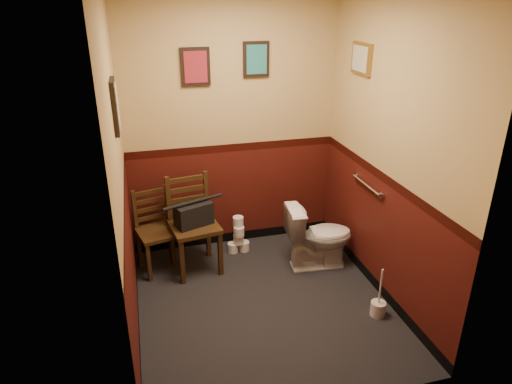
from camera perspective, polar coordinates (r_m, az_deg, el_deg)
The scene contains 16 objects.
floor at distance 4.27m, azimuth 0.89°, elevation -13.73°, with size 2.20×2.40×0.00m, color black.
wall_back at distance 4.73m, azimuth -2.99°, elevation 8.33°, with size 2.20×2.70×0.00m, color #41120C.
wall_front at distance 2.59m, azimuth 8.33°, elevation -5.23°, with size 2.20×2.70×0.00m, color #41120C.
wall_left at distance 3.50m, azimuth -16.59°, elevation 1.85°, with size 2.40×2.70×0.00m, color #41120C.
wall_right at distance 4.05m, azimuth 16.23°, elevation 4.79°, with size 2.40×2.70×0.00m, color #41120C.
grab_bar at distance 4.37m, azimuth 13.68°, elevation 0.83°, with size 0.05×0.56×0.06m.
framed_print_back_a at distance 4.53m, azimuth -7.58°, elevation 15.25°, with size 0.28×0.04×0.36m.
framed_print_back_b at distance 4.64m, azimuth 0.03°, elevation 16.26°, with size 0.26×0.04×0.34m.
framed_print_left at distance 3.45m, azimuth -17.19°, elevation 10.21°, with size 0.04×0.30×0.38m.
framed_print_right at distance 4.40m, azimuth 13.02°, elevation 15.94°, with size 0.04×0.34×0.28m.
toilet at distance 4.68m, azimuth 7.85°, elevation -5.52°, with size 0.38×0.68×0.67m, color white.
toilet_brush at distance 4.23m, azimuth 15.00°, elevation -13.79°, with size 0.13×0.13×0.47m.
chair_left at distance 4.67m, azimuth -12.27°, elevation -4.72°, with size 0.47×0.47×0.83m.
chair_right at distance 4.57m, azimuth -7.86°, elevation -4.05°, with size 0.51×0.51×0.97m.
handbag at distance 4.48m, azimuth -7.79°, elevation -2.77°, with size 0.40×0.29×0.26m.
tp_stack at distance 4.95m, azimuth -2.19°, elevation -5.66°, with size 0.24×0.15×0.41m.
Camera 1 is at (-0.94, -3.27, 2.58)m, focal length 32.00 mm.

